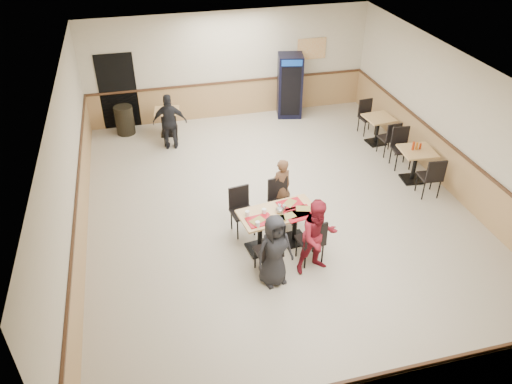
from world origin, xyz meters
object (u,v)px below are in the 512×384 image
object	(u,v)px
diner_woman_left	(274,251)
lone_diner	(170,122)
diner_man_opposite	(281,188)
back_table	(168,119)
side_table_far	(378,126)
side_table_near	(416,160)
trash_bin	(125,120)
pepsi_cooler	(290,86)
main_table	(278,223)
diner_woman_right	(318,237)

from	to	relation	value
diner_woman_left	lone_diner	xyz separation A→B (m)	(-1.21, 5.44, 0.04)
diner_man_opposite	back_table	size ratio (longest dim) A/B	1.83
lone_diner	side_table_far	size ratio (longest dim) A/B	1.94
lone_diner	side_table_near	world-z (taller)	lone_diner
diner_man_opposite	side_table_near	bearing A→B (deg)	172.35
diner_man_opposite	lone_diner	distance (m)	4.01
diner_man_opposite	trash_bin	distance (m)	5.58
diner_man_opposite	pepsi_cooler	size ratio (longest dim) A/B	0.74
main_table	side_table_far	bearing A→B (deg)	34.43
main_table	side_table_near	bearing A→B (deg)	13.83
diner_woman_right	side_table_near	xyz separation A→B (m)	(3.26, 2.34, -0.22)
side_table_near	diner_man_opposite	bearing A→B (deg)	-170.77
diner_woman_right	lone_diner	xyz separation A→B (m)	(-2.04, 5.32, -0.01)
back_table	pepsi_cooler	xyz separation A→B (m)	(3.56, 0.39, 0.43)
side_table_near	trash_bin	size ratio (longest dim) A/B	1.03
lone_diner	diner_man_opposite	bearing A→B (deg)	127.46
diner_woman_right	side_table_near	distance (m)	4.01
lone_diner	trash_bin	world-z (taller)	lone_diner
back_table	pepsi_cooler	distance (m)	3.61
diner_woman_right	lone_diner	bearing A→B (deg)	103.96
side_table_far	trash_bin	size ratio (longest dim) A/B	0.97
lone_diner	side_table_far	bearing A→B (deg)	177.80
diner_woman_left	diner_woman_right	size ratio (longest dim) A/B	0.94
diner_woman_left	side_table_far	distance (m)	5.97
diner_woman_right	pepsi_cooler	bearing A→B (deg)	69.82
lone_diner	side_table_near	xyz separation A→B (m)	(5.30, -2.98, -0.21)
diner_woman_left	side_table_near	distance (m)	4.77
pepsi_cooler	trash_bin	world-z (taller)	pepsi_cooler
lone_diner	side_table_far	world-z (taller)	lone_diner
side_table_far	pepsi_cooler	xyz separation A→B (m)	(-1.72, 2.26, 0.40)
diner_woman_right	side_table_near	size ratio (longest dim) A/B	1.85
diner_woman_right	pepsi_cooler	size ratio (longest dim) A/B	0.83
side_table_far	back_table	distance (m)	5.60
diner_woman_right	side_table_near	world-z (taller)	diner_woman_right
diner_woman_left	back_table	bearing A→B (deg)	88.10
side_table_near	back_table	bearing A→B (deg)	144.49
diner_woman_right	lone_diner	world-z (taller)	diner_woman_right
side_table_far	trash_bin	bearing A→B (deg)	160.92
back_table	trash_bin	world-z (taller)	trash_bin
main_table	lone_diner	xyz separation A→B (m)	(-1.55, 4.49, 0.21)
lone_diner	pepsi_cooler	world-z (taller)	pepsi_cooler
diner_woman_left	side_table_far	xyz separation A→B (m)	(4.07, 4.36, -0.20)
main_table	pepsi_cooler	world-z (taller)	pepsi_cooler
side_table_near	pepsi_cooler	size ratio (longest dim) A/B	0.45
main_table	diner_woman_right	xyz separation A→B (m)	(0.49, -0.83, 0.22)
diner_woman_right	side_table_far	bearing A→B (deg)	45.65
diner_man_opposite	back_table	xyz separation A→B (m)	(-1.89, 4.33, -0.20)
diner_woman_right	diner_man_opposite	world-z (taller)	diner_woman_right
side_table_near	pepsi_cooler	distance (m)	4.53
diner_woman_left	lone_diner	size ratio (longest dim) A/B	0.95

